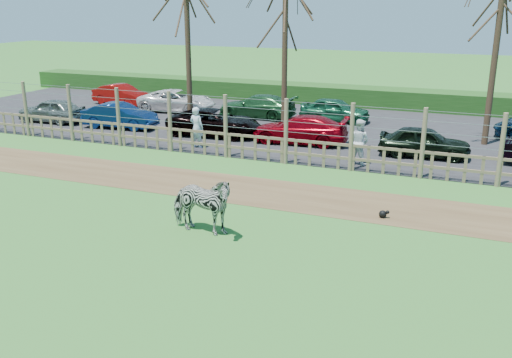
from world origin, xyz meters
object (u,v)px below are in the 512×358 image
at_px(car_0, 52,110).
at_px(car_9, 257,106).
at_px(car_7, 122,95).
at_px(tree_right, 500,19).
at_px(car_4, 424,142).
at_px(car_8, 177,101).
at_px(zebra, 201,205).
at_px(tree_left, 187,8).
at_px(visitor_a, 197,127).
at_px(car_1, 120,116).
at_px(car_3, 300,129).
at_px(tree_mid, 285,26).
at_px(crow, 383,214).
at_px(car_10, 335,110).
at_px(visitor_b, 359,142).
at_px(car_2, 214,122).

distance_m(car_0, car_9, 10.50).
bearing_deg(car_7, car_0, -176.20).
bearing_deg(tree_right, car_4, -125.46).
bearing_deg(car_8, zebra, -152.51).
height_order(tree_left, car_9, tree_left).
bearing_deg(visitor_a, car_0, -3.16).
bearing_deg(car_1, car_4, -95.32).
xyz_separation_m(car_7, car_9, (8.84, -0.53, 0.00)).
height_order(car_3, car_7, same).
xyz_separation_m(tree_mid, tree_right, (9.00, 0.50, 0.37)).
relative_size(crow, car_10, 0.08).
height_order(tree_left, car_10, tree_left).
distance_m(tree_right, car_7, 20.81).
height_order(tree_mid, car_4, tree_mid).
relative_size(tree_mid, visitor_b, 3.96).
distance_m(car_3, car_10, 5.11).
bearing_deg(tree_left, car_10, 31.42).
distance_m(visitor_b, car_0, 16.26).
relative_size(zebra, crow, 6.44).
xyz_separation_m(crow, car_2, (-9.02, 7.53, 0.52)).
xyz_separation_m(visitor_a, car_0, (-9.31, 1.96, -0.26)).
relative_size(tree_left, car_9, 1.90).
bearing_deg(car_2, visitor_b, -112.13).
xyz_separation_m(tree_right, car_1, (-16.49, -3.11, -4.60)).
height_order(tree_mid, car_8, tree_mid).
bearing_deg(car_0, car_4, 88.05).
xyz_separation_m(tree_left, car_9, (2.19, 3.30, -4.98)).
relative_size(car_2, car_9, 1.04).
relative_size(visitor_b, car_4, 0.49).
height_order(zebra, car_8, zebra).
bearing_deg(car_0, car_1, 89.05).
bearing_deg(visitor_a, car_4, -158.51).
height_order(visitor_b, car_0, visitor_b).
height_order(tree_left, car_7, tree_left).
distance_m(car_3, car_4, 5.25).
bearing_deg(zebra, car_0, 55.54).
height_order(car_0, car_1, same).
bearing_deg(zebra, car_9, 18.42).
bearing_deg(zebra, visitor_b, -14.73).
height_order(tree_right, visitor_b, tree_right).
bearing_deg(car_1, car_2, -91.90).
distance_m(visitor_a, car_3, 4.47).
distance_m(tree_right, car_10, 8.88).
distance_m(tree_left, crow, 15.12).
height_order(visitor_a, car_2, visitor_a).
height_order(tree_right, crow, tree_right).
bearing_deg(car_10, car_2, 140.95).
xyz_separation_m(car_0, car_4, (18.33, 0.08, 0.00)).
bearing_deg(car_8, car_1, 170.90).
bearing_deg(zebra, car_2, 26.13).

